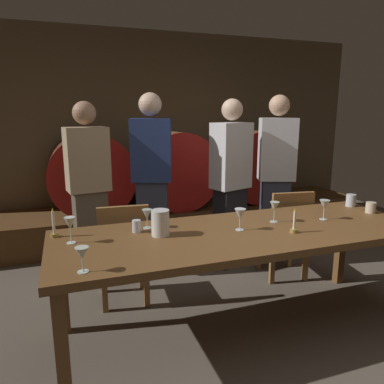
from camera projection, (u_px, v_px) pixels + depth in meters
ground_plane at (285, 352)px, 2.48m from camera, size 7.42×7.42×0.00m
back_wall at (163, 132)px, 5.11m from camera, size 5.71×0.24×2.62m
barrel_shelf at (175, 219)px, 4.85m from camera, size 5.14×0.90×0.40m
wine_barrel_left at (91, 173)px, 4.37m from camera, size 0.97×0.83×0.97m
wine_barrel_center at (174, 169)px, 4.70m from camera, size 0.97×0.83×0.97m
wine_barrel_right at (250, 165)px, 5.05m from camera, size 0.97×0.83×0.97m
dining_table at (243, 239)px, 2.59m from camera, size 2.63×0.91×0.78m
chair_left at (124, 249)px, 3.01m from camera, size 0.43×0.43×0.88m
chair_right at (286, 230)px, 3.49m from camera, size 0.45×0.45×0.88m
guest_far_left at (89, 190)px, 3.45m from camera, size 0.41×0.30×1.69m
guest_center_left at (152, 182)px, 3.58m from camera, size 0.44×0.35×1.77m
guest_center_right at (230, 183)px, 3.72m from camera, size 0.44×0.35×1.72m
guest_far_right at (276, 176)px, 3.97m from camera, size 0.44×0.36×1.77m
candle_left at (54, 229)px, 2.43m from camera, size 0.05×0.05×0.20m
candle_right at (294, 226)px, 2.52m from camera, size 0.05×0.05×0.17m
pitcher at (160, 223)px, 2.45m from camera, size 0.12×0.12×0.18m
wine_glass_far_left at (70, 224)px, 2.30m from camera, size 0.07×0.07×0.17m
wine_glass_left at (82, 254)px, 1.88m from camera, size 0.07×0.07×0.14m
wine_glass_center_left at (147, 215)px, 2.60m from camera, size 0.07×0.07×0.14m
wine_glass_center_right at (240, 215)px, 2.56m from camera, size 0.08×0.08×0.16m
wine_glass_right at (275, 207)px, 2.75m from camera, size 0.07×0.07×0.16m
wine_glass_far_right at (324, 205)px, 2.81m from camera, size 0.08×0.08×0.15m
cup_left at (137, 226)px, 2.53m from camera, size 0.06×0.06×0.09m
cup_center at (371, 207)px, 3.02m from camera, size 0.08×0.08×0.09m
cup_right at (351, 200)px, 3.22m from camera, size 0.08×0.08×0.11m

